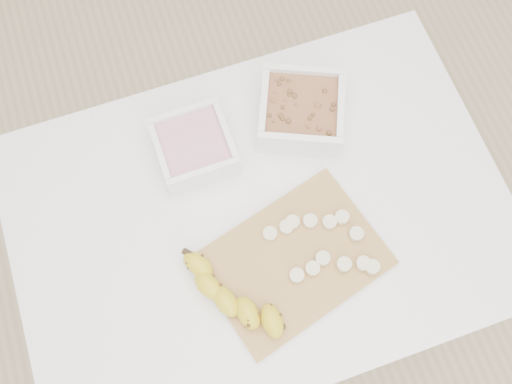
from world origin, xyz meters
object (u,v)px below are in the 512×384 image
object	(u,v)px
table	(261,228)
banana	(234,297)
bowl_yogurt	(194,147)
bowl_granola	(301,111)
cutting_board	(293,261)

from	to	relation	value
table	banana	distance (m)	0.22
bowl_yogurt	banana	xyz separation A→B (m)	(-0.02, -0.32, -0.00)
banana	bowl_granola	bearing A→B (deg)	29.15
table	cutting_board	xyz separation A→B (m)	(0.03, -0.11, 0.10)
bowl_granola	cutting_board	size ratio (longest dim) A/B	0.67
bowl_yogurt	bowl_granola	distance (m)	0.23
bowl_yogurt	bowl_granola	size ratio (longest dim) A/B	0.68
table	bowl_granola	xyz separation A→B (m)	(0.15, 0.17, 0.14)
table	cutting_board	world-z (taller)	cutting_board
bowl_yogurt	cutting_board	bearing A→B (deg)	-68.26
bowl_yogurt	table	bearing A→B (deg)	-63.85
bowl_granola	banana	size ratio (longest dim) A/B	0.98
table	banana	xyz separation A→B (m)	(-0.10, -0.15, 0.13)
table	cutting_board	distance (m)	0.15
cutting_board	table	bearing A→B (deg)	104.39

